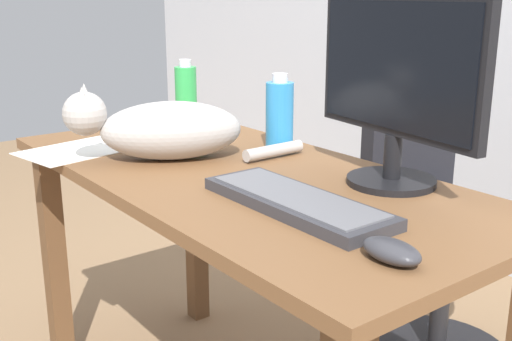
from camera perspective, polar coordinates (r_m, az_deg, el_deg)
name	(u,v)px	position (r m, az deg, el deg)	size (l,w,h in m)	color
desk	(240,218)	(1.56, -1.50, -4.36)	(1.38, 0.64, 0.75)	brown
office_chair	(433,243)	(2.08, 15.82, -6.39)	(0.48, 0.48, 0.93)	black
monitor	(397,84)	(1.40, 12.67, 7.69)	(0.48, 0.20, 0.41)	black
keyboard	(296,202)	(1.26, 3.67, -2.84)	(0.44, 0.15, 0.03)	#333338
cat	(162,128)	(1.63, -8.52, 3.80)	(0.34, 0.54, 0.20)	#B2ADA8
computer_mouse	(392,251)	(1.04, 12.23, -7.17)	(0.11, 0.06, 0.04)	#333338
paper_sheet	(79,150)	(1.78, -15.80, 1.80)	(0.21, 0.30, 0.00)	white
water_bottle	(280,115)	(1.71, 2.16, 5.08)	(0.08, 0.08, 0.21)	#2D8CD1
spray_bottle	(186,93)	(2.10, -6.39, 6.99)	(0.07, 0.07, 0.21)	green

